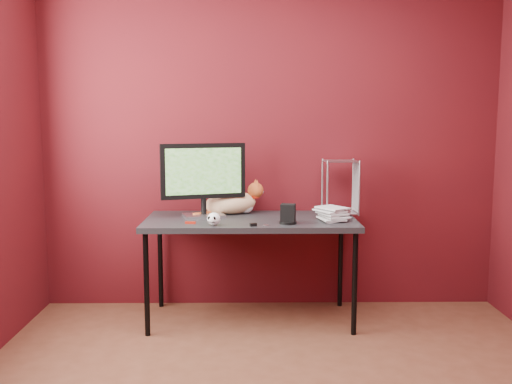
{
  "coord_description": "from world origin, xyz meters",
  "views": [
    {
      "loc": [
        -0.16,
        -2.64,
        1.47
      ],
      "look_at": [
        -0.11,
        1.15,
        0.97
      ],
      "focal_mm": 40.0,
      "sensor_mm": 36.0,
      "label": 1
    }
  ],
  "objects_px": {
    "cat": "(232,202)",
    "monitor": "(203,176)",
    "desk": "(251,225)",
    "book_stack": "(323,145)",
    "speaker": "(288,215)",
    "skull_mug": "(214,219)"
  },
  "relations": [
    {
      "from": "cat",
      "to": "monitor",
      "type": "bearing_deg",
      "value": -156.6
    },
    {
      "from": "cat",
      "to": "desk",
      "type": "bearing_deg",
      "value": -66.72
    },
    {
      "from": "monitor",
      "to": "book_stack",
      "type": "relative_size",
      "value": 0.57
    },
    {
      "from": "desk",
      "to": "cat",
      "type": "distance_m",
      "value": 0.28
    },
    {
      "from": "speaker",
      "to": "cat",
      "type": "bearing_deg",
      "value": 145.84
    },
    {
      "from": "monitor",
      "to": "speaker",
      "type": "bearing_deg",
      "value": -41.2
    },
    {
      "from": "skull_mug",
      "to": "book_stack",
      "type": "height_order",
      "value": "book_stack"
    },
    {
      "from": "skull_mug",
      "to": "speaker",
      "type": "bearing_deg",
      "value": 23.98
    },
    {
      "from": "monitor",
      "to": "speaker",
      "type": "relative_size",
      "value": 4.47
    },
    {
      "from": "desk",
      "to": "cat",
      "type": "relative_size",
      "value": 2.89
    },
    {
      "from": "book_stack",
      "to": "monitor",
      "type": "bearing_deg",
      "value": 169.35
    },
    {
      "from": "skull_mug",
      "to": "book_stack",
      "type": "bearing_deg",
      "value": 29.87
    },
    {
      "from": "speaker",
      "to": "book_stack",
      "type": "distance_m",
      "value": 0.54
    },
    {
      "from": "skull_mug",
      "to": "book_stack",
      "type": "relative_size",
      "value": 0.09
    },
    {
      "from": "cat",
      "to": "speaker",
      "type": "bearing_deg",
      "value": -57.04
    },
    {
      "from": "monitor",
      "to": "cat",
      "type": "height_order",
      "value": "monitor"
    },
    {
      "from": "monitor",
      "to": "book_stack",
      "type": "height_order",
      "value": "book_stack"
    },
    {
      "from": "cat",
      "to": "skull_mug",
      "type": "distance_m",
      "value": 0.48
    },
    {
      "from": "desk",
      "to": "monitor",
      "type": "relative_size",
      "value": 2.49
    },
    {
      "from": "desk",
      "to": "speaker",
      "type": "distance_m",
      "value": 0.34
    },
    {
      "from": "desk",
      "to": "skull_mug",
      "type": "bearing_deg",
      "value": -133.18
    },
    {
      "from": "cat",
      "to": "book_stack",
      "type": "relative_size",
      "value": 0.49
    }
  ]
}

